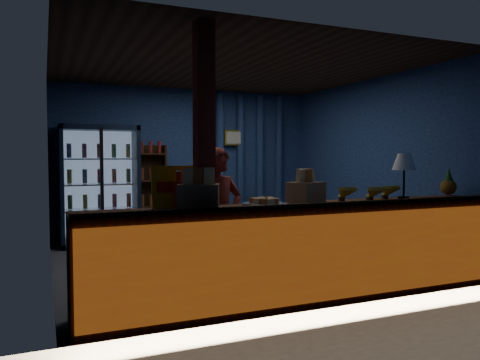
% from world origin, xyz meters
% --- Properties ---
extents(ground, '(4.60, 4.60, 0.00)m').
position_xyz_m(ground, '(0.00, 0.00, 0.00)').
color(ground, '#515154').
rests_on(ground, ground).
extents(room_walls, '(4.60, 4.60, 4.60)m').
position_xyz_m(room_walls, '(0.00, 0.00, 1.57)').
color(room_walls, navy).
rests_on(room_walls, ground).
extents(counter, '(4.40, 0.57, 0.99)m').
position_xyz_m(counter, '(0.00, -1.91, 0.48)').
color(counter, brown).
rests_on(counter, ground).
extents(support_post, '(0.16, 0.16, 2.60)m').
position_xyz_m(support_post, '(-1.05, -1.90, 1.30)').
color(support_post, maroon).
rests_on(support_post, ground).
extents(beverage_cooler, '(1.20, 0.62, 1.90)m').
position_xyz_m(beverage_cooler, '(-1.55, 1.92, 0.93)').
color(beverage_cooler, black).
rests_on(beverage_cooler, ground).
extents(bottle_shelf, '(0.50, 0.28, 1.60)m').
position_xyz_m(bottle_shelf, '(-0.70, 2.06, 0.79)').
color(bottle_shelf, '#382711').
rests_on(bottle_shelf, ground).
extents(curtain_folds, '(1.74, 0.14, 2.50)m').
position_xyz_m(curtain_folds, '(1.00, 2.14, 1.30)').
color(curtain_folds, navy).
rests_on(curtain_folds, room_walls).
extents(framed_picture, '(0.36, 0.04, 0.28)m').
position_xyz_m(framed_picture, '(0.85, 2.10, 1.75)').
color(framed_picture, gold).
rests_on(framed_picture, room_walls).
extents(shopkeeper, '(0.62, 0.49, 1.51)m').
position_xyz_m(shopkeeper, '(-0.68, -1.28, 0.76)').
color(shopkeeper, maroon).
rests_on(shopkeeper, ground).
extents(green_chair, '(0.86, 0.87, 0.60)m').
position_xyz_m(green_chair, '(0.59, 1.43, 0.30)').
color(green_chair, '#59B362').
rests_on(green_chair, ground).
extents(side_table, '(0.55, 0.41, 0.59)m').
position_xyz_m(side_table, '(0.20, 1.55, 0.25)').
color(side_table, '#382711').
rests_on(side_table, ground).
extents(yellow_sign, '(0.48, 0.11, 0.38)m').
position_xyz_m(yellow_sign, '(-1.24, -1.71, 1.14)').
color(yellow_sign, '#E19E0B').
rests_on(yellow_sign, counter).
extents(soda_bottles, '(0.28, 0.19, 0.35)m').
position_xyz_m(soda_bottles, '(-1.17, -1.86, 1.09)').
color(soda_bottles, red).
rests_on(soda_bottles, counter).
extents(snack_box_left, '(0.43, 0.40, 0.37)m').
position_xyz_m(snack_box_left, '(-1.12, -1.97, 1.08)').
color(snack_box_left, '#9C7C4B').
rests_on(snack_box_left, counter).
extents(snack_box_centre, '(0.40, 0.36, 0.34)m').
position_xyz_m(snack_box_centre, '(0.07, -1.78, 1.07)').
color(snack_box_centre, '#9C7C4B').
rests_on(snack_box_centre, counter).
extents(pastry_tray, '(0.44, 0.44, 0.07)m').
position_xyz_m(pastry_tray, '(-0.43, -1.87, 0.97)').
color(pastry_tray, silver).
rests_on(pastry_tray, counter).
extents(banana_bunches, '(0.81, 0.31, 0.18)m').
position_xyz_m(banana_bunches, '(0.78, -1.85, 1.04)').
color(banana_bunches, gold).
rests_on(banana_bunches, counter).
extents(table_lamp, '(0.25, 0.25, 0.50)m').
position_xyz_m(table_lamp, '(1.18, -1.93, 1.34)').
color(table_lamp, black).
rests_on(table_lamp, counter).
extents(pineapple, '(0.18, 0.18, 0.32)m').
position_xyz_m(pineapple, '(2.05, -1.71, 1.08)').
color(pineapple, '#8D5519').
rests_on(pineapple, counter).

